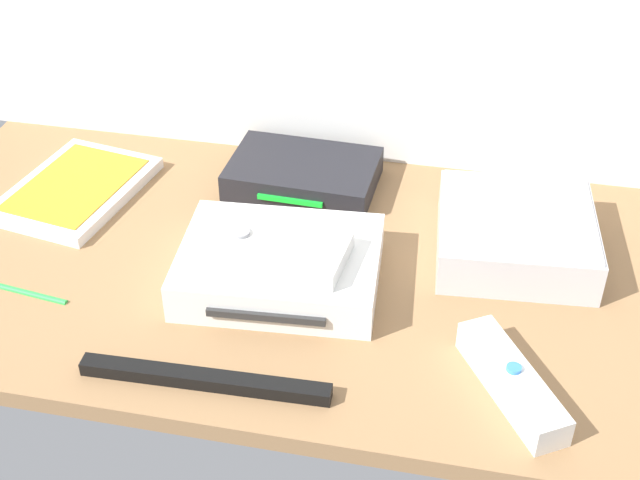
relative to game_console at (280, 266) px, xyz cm
name	(u,v)px	position (x,y,z in cm)	size (l,w,h in cm)	color
ground_plane	(320,276)	(3.75, 3.07, -3.20)	(100.00, 48.00, 2.00)	#936D47
game_console	(280,266)	(0.00, 0.00, 0.00)	(22.08, 17.62, 4.40)	white
mini_computer	(516,234)	(24.41, 10.44, 0.44)	(18.24, 18.24, 5.30)	silver
game_case	(76,189)	(-28.75, 11.62, -1.44)	(16.70, 21.08, 1.56)	white
network_router	(303,174)	(-1.73, 19.27, -0.50)	(18.50, 12.94, 3.40)	black
remote_wand	(511,381)	(24.73, -11.49, -0.69)	(10.82, 14.49, 3.40)	white
remote_classic_pad	(277,249)	(0.06, -1.17, 3.21)	(15.11, 9.36, 2.40)	white
sensor_bar	(205,379)	(-3.27, -16.20, -1.50)	(24.00, 1.80, 1.40)	black
stylus_pen	(29,292)	(-25.55, -7.32, -1.85)	(0.70, 0.70, 9.00)	green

